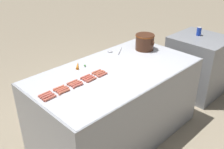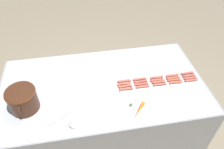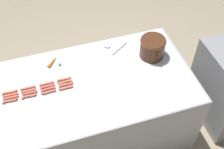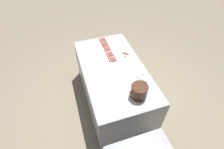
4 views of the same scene
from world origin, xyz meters
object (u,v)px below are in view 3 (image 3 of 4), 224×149
at_px(hot_dog_16, 10,101).
at_px(serving_spoon, 111,47).
at_px(hot_dog_19, 66,88).
at_px(bean_pot, 152,47).
at_px(hot_dog_6, 10,95).
at_px(hot_dog_17, 29,96).
at_px(hot_dog_2, 28,88).
at_px(hot_dog_3, 47,84).
at_px(hot_dog_11, 11,98).
at_px(hot_dog_14, 66,85).
at_px(hot_dog_4, 64,79).
at_px(hot_dog_7, 28,91).
at_px(hot_dog_1, 10,92).
at_px(hot_dog_8, 48,86).
at_px(hot_dog_12, 30,93).
at_px(carrot, 53,61).
at_px(hot_dog_9, 65,82).
at_px(hot_dog_18, 48,92).
at_px(hot_dog_13, 48,89).

bearing_deg(hot_dog_16, serving_spoon, 110.42).
xyz_separation_m(hot_dog_19, bean_pot, (-0.16, 0.89, 0.10)).
xyz_separation_m(hot_dog_6, hot_dog_17, (0.06, 0.15, 0.00)).
relative_size(hot_dog_2, hot_dog_3, 1.00).
bearing_deg(hot_dog_11, hot_dog_14, 89.94).
relative_size(hot_dog_4, hot_dog_7, 1.00).
bearing_deg(hot_dog_1, hot_dog_4, 90.44).
distance_m(hot_dog_2, hot_dog_3, 0.17).
relative_size(hot_dog_1, hot_dog_11, 1.00).
height_order(hot_dog_16, hot_dog_17, same).
bearing_deg(hot_dog_19, hot_dog_7, -101.27).
bearing_deg(hot_dog_17, hot_dog_8, 109.64).
bearing_deg(serving_spoon, hot_dog_12, -67.87).
bearing_deg(hot_dog_19, bean_pot, 99.97).
relative_size(hot_dog_7, hot_dog_12, 1.00).
bearing_deg(hot_dog_2, hot_dog_19, 73.34).
bearing_deg(hot_dog_4, serving_spoon, 117.75).
distance_m(hot_dog_7, hot_dog_17, 0.06).
bearing_deg(hot_dog_1, carrot, 120.77).
bearing_deg(hot_dog_2, hot_dog_4, 90.57).
bearing_deg(hot_dog_8, hot_dog_3, -175.13).
xyz_separation_m(hot_dog_2, hot_dog_19, (0.10, 0.32, 0.00)).
bearing_deg(hot_dog_14, hot_dog_2, -100.87).
xyz_separation_m(hot_dog_7, hot_dog_16, (0.06, -0.16, 0.00)).
distance_m(hot_dog_17, bean_pot, 1.22).
height_order(hot_dog_6, hot_dog_7, same).
relative_size(hot_dog_12, bean_pot, 0.44).
bearing_deg(carrot, hot_dog_6, -55.80).
distance_m(hot_dog_7, serving_spoon, 0.92).
relative_size(hot_dog_2, carrot, 0.89).
bearing_deg(hot_dog_6, hot_dog_19, 82.53).
xyz_separation_m(hot_dog_9, hot_dog_12, (0.03, -0.32, 0.00)).
xyz_separation_m(hot_dog_17, hot_dog_19, (0.00, 0.32, 0.00)).
bearing_deg(hot_dog_4, hot_dog_1, -89.56).
bearing_deg(hot_dog_3, serving_spoon, 112.38).
distance_m(hot_dog_1, hot_dog_11, 0.06).
bearing_deg(hot_dog_16, hot_dog_6, 172.37).
xyz_separation_m(hot_dog_17, hot_dog_18, (0.00, 0.17, 0.00)).
xyz_separation_m(hot_dog_1, hot_dog_14, (0.06, 0.49, 0.00)).
height_order(hot_dog_12, carrot, carrot).
xyz_separation_m(hot_dog_2, hot_dog_6, (0.03, -0.15, 0.00)).
bearing_deg(hot_dog_6, hot_dog_1, -172.59).
height_order(hot_dog_7, hot_dog_11, same).
bearing_deg(carrot, hot_dog_3, -22.49).
relative_size(hot_dog_14, hot_dog_17, 1.00).
bearing_deg(bean_pot, hot_dog_4, -86.34).
bearing_deg(hot_dog_12, hot_dog_11, -89.27).
bearing_deg(hot_dog_18, bean_pot, 98.58).
bearing_deg(hot_dog_6, hot_dog_13, 84.48).
bearing_deg(hot_dog_4, hot_dog_9, 3.96).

